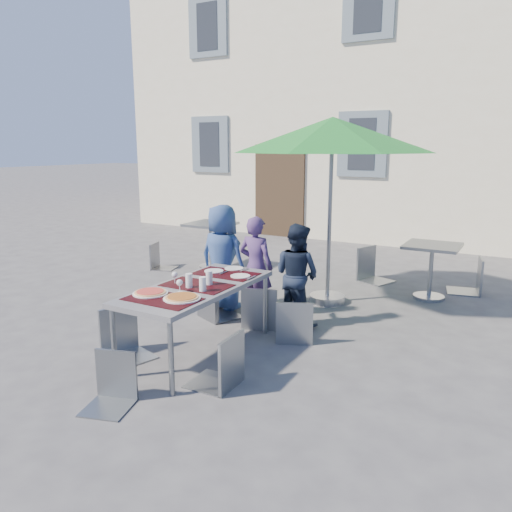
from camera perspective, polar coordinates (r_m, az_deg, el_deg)
The scene contains 23 objects.
ground at distance 5.25m, azimuth -15.47°, elevation -12.38°, with size 90.00×90.00×0.00m, color #48484B.
building at distance 15.44m, azimuth 17.41°, elevation 21.95°, with size 13.60×8.20×11.10m.
dining_table at distance 5.23m, azimuth -6.75°, elevation -3.93°, with size 0.80×1.85×0.76m.
pizza_near_left at distance 4.97m, azimuth -11.99°, elevation -4.10°, with size 0.34×0.34×0.03m.
pizza_near_right at distance 4.76m, azimuth -8.47°, elevation -4.72°, with size 0.35×0.35×0.03m.
glassware at distance 5.10m, azimuth -6.92°, elevation -2.81°, with size 0.49×0.43×0.15m.
place_settings at distance 5.70m, azimuth -3.04°, elevation -1.80°, with size 0.64×0.49×0.01m.
child_0 at distance 6.66m, azimuth -3.87°, elevation -0.18°, with size 0.69×0.45×1.42m, color #2F4B83.
child_1 at distance 6.36m, azimuth -0.01°, elevation -1.26°, with size 0.48×0.31×1.31m, color #4E346B.
child_2 at distance 6.10m, azimuth 4.68°, elevation -2.14°, with size 0.61×0.35×1.26m, color #172034.
chair_0 at distance 6.30m, azimuth -4.90°, elevation -2.00°, with size 0.59×0.60×1.01m.
chair_1 at distance 5.98m, azimuth 0.50°, elevation -2.95°, with size 0.56×0.56×0.98m.
chair_2 at distance 5.57m, azimuth 4.47°, elevation -4.51°, with size 0.55×0.55×0.93m.
chair_3 at distance 5.36m, azimuth -15.08°, elevation -5.19°, with size 0.55×0.54×0.98m.
chair_4 at distance 4.53m, azimuth -3.94°, elevation -8.25°, with size 0.44×0.44×0.96m.
chair_5 at distance 4.43m, azimuth -16.40°, elevation -10.22°, with size 0.47×0.48×0.85m.
patio_umbrella at distance 6.84m, azimuth 8.71°, elevation 13.37°, with size 2.69×2.69×2.54m.
cafe_table_0 at distance 9.00m, azimuth -5.21°, elevation 2.33°, with size 0.76×0.76×0.82m.
bg_chair_l_0 at distance 9.08m, azimuth -11.04°, elevation 1.73°, with size 0.49×0.48×0.88m.
bg_chair_r_0 at distance 8.43m, azimuth -4.34°, elevation 1.16°, with size 0.48×0.47×0.89m.
cafe_table_1 at distance 7.56m, azimuth 19.42°, elevation -0.48°, with size 0.74×0.74×0.80m.
bg_chair_l_1 at distance 8.32m, azimuth 13.16°, elevation 1.40°, with size 0.60×0.60×1.04m.
bg_chair_r_1 at distance 8.07m, azimuth 23.67°, elevation 0.28°, with size 0.54×0.54×1.03m.
Camera 1 is at (3.44, -3.31, 2.16)m, focal length 35.00 mm.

